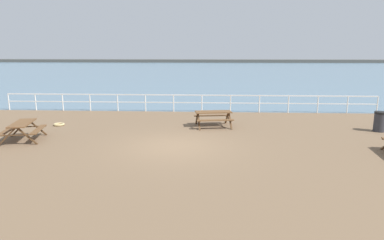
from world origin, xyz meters
name	(u,v)px	position (x,y,z in m)	size (l,w,h in m)	color
ground_plane	(175,149)	(0.00, 0.00, -0.10)	(30.00, 24.00, 0.20)	brown
sea_band	(203,70)	(0.00, 52.75, 0.00)	(142.00, 90.00, 0.01)	slate
distant_shoreline	(206,62)	(0.00, 95.75, 0.00)	(142.00, 6.00, 1.80)	#4C4C47
seaward_railing	(188,100)	(0.00, 7.75, 0.74)	(23.07, 0.07, 1.08)	white
picnic_table_near_left	(213,115)	(1.56, 3.66, 0.58)	(2.01, 1.78, 0.80)	brown
picnic_table_mid_centre	(23,127)	(-6.55, 0.56, 0.58)	(1.87, 2.09, 0.80)	brown
litter_bin	(380,122)	(9.40, 3.03, 0.48)	(0.55, 0.55, 0.95)	#2D2D33
rope_coil	(59,124)	(-6.32, 3.48, 0.06)	(0.55, 0.55, 0.11)	tan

